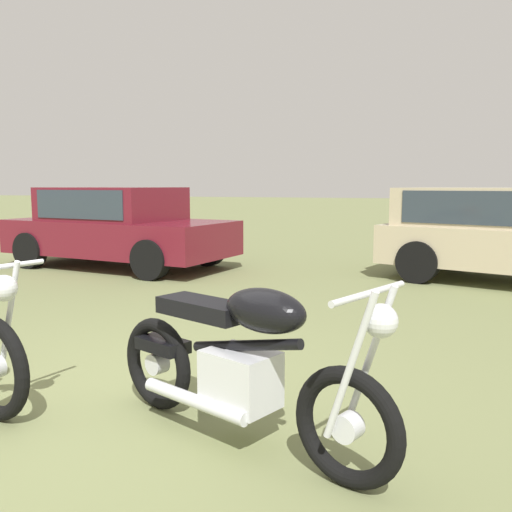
# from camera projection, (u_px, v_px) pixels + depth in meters

# --- Properties ---
(ground_plane) EXTENTS (120.00, 120.00, 0.00)m
(ground_plane) POSITION_uv_depth(u_px,v_px,m) (84.00, 400.00, 3.75)
(ground_plane) COLOR olive
(motorcycle_black) EXTENTS (1.94, 1.04, 1.02)m
(motorcycle_black) POSITION_uv_depth(u_px,v_px,m) (241.00, 363.00, 3.08)
(motorcycle_black) COLOR black
(motorcycle_black) RESTS_ON ground
(car_burgundy) EXTENTS (4.28, 2.36, 1.43)m
(car_burgundy) POSITION_uv_depth(u_px,v_px,m) (117.00, 223.00, 9.79)
(car_burgundy) COLOR maroon
(car_burgundy) RESTS_ON ground
(car_beige) EXTENTS (4.38, 2.88, 1.43)m
(car_beige) POSITION_uv_depth(u_px,v_px,m) (512.00, 228.00, 8.17)
(car_beige) COLOR #BCAD8C
(car_beige) RESTS_ON ground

